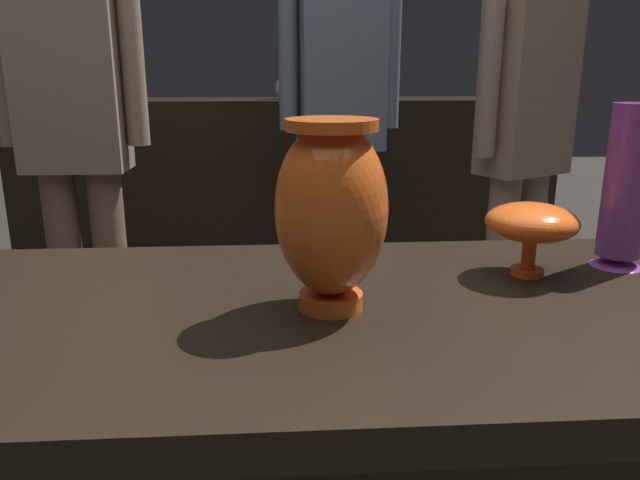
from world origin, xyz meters
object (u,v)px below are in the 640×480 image
object	(u,v)px
vase_left_accent	(532,224)
shelf_vase_far_left	(66,72)
visitor_near_right	(524,133)
vase_centerpiece	(331,209)
visitor_center_back	(341,108)
visitor_near_left	(74,121)
shelf_vase_center	(286,84)
vase_tall_behind	(626,189)

from	to	relation	value
vase_left_accent	shelf_vase_far_left	bearing A→B (deg)	123.58
vase_left_accent	visitor_near_right	size ratio (longest dim) A/B	0.10
visitor_near_right	vase_centerpiece	bearing A→B (deg)	29.41
visitor_center_back	visitor_near_left	size ratio (longest dim) A/B	1.01
shelf_vase_far_left	shelf_vase_center	bearing A→B (deg)	-2.42
shelf_vase_far_left	visitor_near_right	world-z (taller)	visitor_near_right
shelf_vase_far_left	visitor_near_right	size ratio (longest dim) A/B	0.17
visitor_near_right	visitor_near_left	xyz separation A→B (m)	(-1.52, -0.11, 0.06)
vase_centerpiece	visitor_near_left	bearing A→B (deg)	120.93
vase_tall_behind	shelf_vase_far_left	bearing A→B (deg)	127.23
vase_centerpiece	visitor_near_left	distance (m)	1.40
vase_centerpiece	vase_tall_behind	size ratio (longest dim) A/B	0.96
vase_centerpiece	visitor_center_back	world-z (taller)	visitor_center_back
vase_centerpiece	shelf_vase_center	xyz separation A→B (m)	(-0.03, 2.20, 0.11)
shelf_vase_far_left	visitor_near_left	size ratio (longest dim) A/B	0.16
vase_centerpiece	shelf_vase_far_left	distance (m)	2.49
vase_left_accent	visitor_near_left	size ratio (longest dim) A/B	0.09
shelf_vase_far_left	vase_left_accent	bearing A→B (deg)	-56.42
vase_left_accent	visitor_near_left	xyz separation A→B (m)	(-1.06, 1.08, 0.08)
vase_centerpiece	visitor_near_right	xyz separation A→B (m)	(0.80, 1.31, -0.03)
shelf_vase_center	visitor_near_right	xyz separation A→B (m)	(0.83, -0.89, -0.15)
vase_left_accent	vase_tall_behind	bearing A→B (deg)	12.27
vase_tall_behind	vase_left_accent	distance (m)	0.19
shelf_vase_far_left	visitor_center_back	distance (m)	1.42
vase_left_accent	visitor_center_back	world-z (taller)	visitor_center_back
vase_tall_behind	vase_centerpiece	bearing A→B (deg)	-162.49
vase_tall_behind	visitor_near_left	xyz separation A→B (m)	(-1.23, 1.04, 0.04)
vase_centerpiece	visitor_near_left	world-z (taller)	visitor_near_left
vase_left_accent	visitor_near_right	bearing A→B (deg)	68.82
visitor_center_back	visitor_near_right	size ratio (longest dim) A/B	1.07
shelf_vase_center	shelf_vase_far_left	size ratio (longest dim) A/B	0.82
visitor_center_back	visitor_near_right	distance (m)	0.69
visitor_center_back	vase_centerpiece	bearing A→B (deg)	74.62
shelf_vase_center	visitor_near_left	bearing A→B (deg)	-124.53
vase_centerpiece	shelf_vase_center	bearing A→B (deg)	90.78
shelf_vase_far_left	visitor_near_left	xyz separation A→B (m)	(0.35, -1.05, -0.14)
vase_left_accent	shelf_vase_center	distance (m)	2.12
visitor_near_right	visitor_near_left	bearing A→B (deg)	-25.17
vase_left_accent	shelf_vase_center	world-z (taller)	shelf_vase_center
shelf_vase_center	visitor_center_back	xyz separation A→B (m)	(0.20, -0.63, -0.07)
visitor_center_back	visitor_near_left	bearing A→B (deg)	13.73
vase_tall_behind	vase_left_accent	size ratio (longest dim) A/B	1.86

